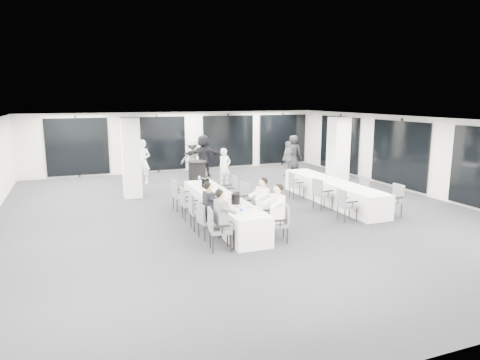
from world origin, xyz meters
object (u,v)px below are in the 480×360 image
Objects in this scene: chair_main_right_mid at (254,205)px; chair_side_left_near at (345,203)px; chair_side_right_far at (334,179)px; standing_guest_d at (288,156)px; standing_guest_c at (193,155)px; banquet_table_main at (221,209)px; chair_side_right_near at (394,198)px; chair_main_left_second at (206,218)px; standing_guest_g at (143,159)px; standing_guest_f at (203,153)px; ice_bucket_far at (205,183)px; chair_main_left_fourth at (187,201)px; chair_main_right_second at (266,211)px; chair_side_right_mid at (361,188)px; ice_bucket_near at (236,199)px; chair_main_left_near at (217,227)px; cocktail_table at (197,175)px; chair_side_left_far at (295,183)px; chair_main_right_near at (281,221)px; chair_main_right_fourth at (242,197)px; chair_side_left_mid at (321,192)px; chair_main_left_mid at (196,209)px; standing_guest_a at (225,165)px; chair_main_right_far at (230,189)px; chair_main_left_far at (179,193)px; standing_guest_h at (342,158)px.

chair_main_right_mid is 1.01× the size of chair_side_left_near.
chair_side_left_near is 0.92× the size of chair_side_right_far.
standing_guest_c is at bearing -55.96° from standing_guest_d.
banquet_table_main is 5.31× the size of chair_side_right_near.
chair_main_left_second is 7.70m from standing_guest_g.
standing_guest_f reaches higher than ice_bucket_far.
chair_main_right_second reaches higher than chair_main_left_fourth.
chair_side_right_mid reaches higher than banquet_table_main.
chair_side_right_mid is at bearing 15.03° from ice_bucket_near.
banquet_table_main is 2.28m from chair_main_left_near.
cocktail_table is 0.57× the size of standing_guest_c.
chair_main_right_second is at bearing 97.19° from standing_guest_c.
ice_bucket_near reaches higher than chair_side_right_near.
ice_bucket_near is (-3.28, -2.83, 0.37)m from chair_side_left_far.
chair_main_right_fourth is (0.00, 2.65, 0.02)m from chair_main_right_near.
chair_main_left_second is at bearing 74.84° from chair_main_right_near.
chair_side_left_mid is 0.49× the size of standing_guest_g.
chair_main_left_second is at bearing 1.74° from chair_main_left_fourth.
chair_main_left_second is (-0.83, -1.20, 0.14)m from banquet_table_main.
chair_main_right_near is 1.00× the size of chair_side_left_near.
chair_side_left_mid is (4.16, 0.54, 0.02)m from chair_main_left_mid.
chair_side_right_mid is (4.17, 2.43, 0.00)m from chair_main_right_near.
ice_bucket_far is at bearing 62.42° from chair_side_right_near.
standing_guest_g is (-6.19, 7.71, 0.47)m from chair_side_right_near.
standing_guest_a is at bearing -24.87° from chair_main_right_mid.
chair_main_right_far is at bearing 66.74° from chair_side_right_mid.
standing_guest_f reaches higher than chair_side_right_near.
chair_side_right_near is 0.44× the size of standing_guest_f.
chair_main_right_near is (1.66, -2.69, -0.01)m from chair_main_left_fourth.
chair_main_right_mid is at bearing 34.76° from chair_main_left_far.
chair_main_right_fourth is at bearing -35.88° from standing_guest_g.
chair_main_left_fourth is at bearing 119.39° from ice_bucket_near.
chair_main_left_mid is 0.54× the size of standing_guest_h.
chair_side_left_mid reaches higher than chair_main_left_far.
banquet_table_main is at bearing 90.53° from standing_guest_c.
standing_guest_c is at bearing 58.32° from standing_guest_g.
chair_side_left_mid reaches higher than banquet_table_main.
chair_side_left_near is 0.54× the size of standing_guest_a.
cocktail_table is at bearing 176.73° from chair_main_left_near.
chair_main_right_far reaches higher than chair_main_left_mid.
chair_main_left_near is at bearing -128.22° from ice_bucket_near.
chair_main_left_second is (0.01, 0.91, -0.05)m from chair_main_left_near.
standing_guest_g is at bearing -148.33° from chair_side_left_mid.
chair_main_right_second reaches higher than chair_main_right_fourth.
banquet_table_main is 18.05× the size of ice_bucket_far.
standing_guest_f reaches higher than standing_guest_g.
chair_side_left_far is (0.00, 2.99, -0.00)m from chair_side_left_near.
ice_bucket_far reaches higher than chair_side_left_mid.
standing_guest_h reaches higher than chair_main_left_fourth.
chair_side_left_mid is at bearing 85.44° from chair_main_left_fourth.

